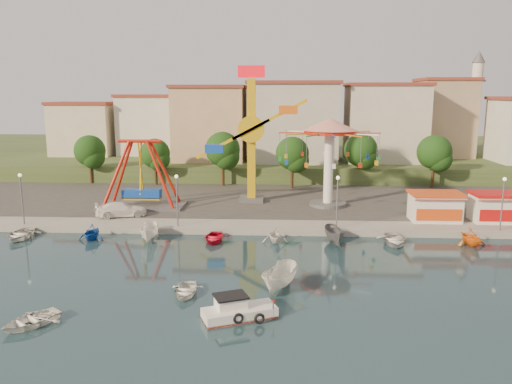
# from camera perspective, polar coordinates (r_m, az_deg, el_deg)

# --- Properties ---
(ground) EXTENTS (200.00, 200.00, 0.00)m
(ground) POSITION_cam_1_polar(r_m,az_deg,el_deg) (38.19, -0.90, -10.00)
(ground) COLOR #152B3A
(ground) RESTS_ON ground
(quay_deck) EXTENTS (200.00, 100.00, 0.60)m
(quay_deck) POSITION_cam_1_polar(r_m,az_deg,el_deg) (98.50, 1.45, 3.29)
(quay_deck) COLOR #9E998E
(quay_deck) RESTS_ON ground
(asphalt_pad) EXTENTS (90.00, 28.00, 0.01)m
(asphalt_pad) POSITION_cam_1_polar(r_m,az_deg,el_deg) (66.89, 0.77, -0.21)
(asphalt_pad) COLOR #4C4944
(asphalt_pad) RESTS_ON quay_deck
(hill_terrace) EXTENTS (200.00, 60.00, 3.00)m
(hill_terrace) POSITION_cam_1_polar(r_m,az_deg,el_deg) (103.30, 1.52, 4.32)
(hill_terrace) COLOR #384C26
(hill_terrace) RESTS_ON ground
(pirate_ship_ride) EXTENTS (10.00, 5.00, 8.00)m
(pirate_ship_ride) POSITION_cam_1_polar(r_m,az_deg,el_deg) (60.10, -13.00, 1.88)
(pirate_ship_ride) COLOR #59595E
(pirate_ship_ride) RESTS_ON quay_deck
(kamikaze_tower) EXTENTS (9.02, 3.10, 16.50)m
(kamikaze_tower) POSITION_cam_1_polar(r_m,az_deg,el_deg) (60.92, -0.10, 6.02)
(kamikaze_tower) COLOR #59595E
(kamikaze_tower) RESTS_ON quay_deck
(wave_swinger) EXTENTS (11.60, 11.60, 10.40)m
(wave_swinger) POSITION_cam_1_polar(r_m,az_deg,el_deg) (59.27, 8.38, 5.63)
(wave_swinger) COLOR #59595E
(wave_swinger) RESTS_ON quay_deck
(booth_left) EXTENTS (5.40, 3.78, 3.08)m
(booth_left) POSITION_cam_1_polar(r_m,az_deg,el_deg) (55.74, 19.77, -1.55)
(booth_left) COLOR white
(booth_left) RESTS_ON quay_deck
(booth_mid) EXTENTS (5.40, 3.78, 3.08)m
(booth_mid) POSITION_cam_1_polar(r_m,az_deg,el_deg) (57.93, 25.82, -1.55)
(booth_mid) COLOR white
(booth_mid) RESTS_ON quay_deck
(lamp_post_0) EXTENTS (0.14, 0.14, 5.00)m
(lamp_post_0) POSITION_cam_1_polar(r_m,az_deg,el_deg) (56.26, -25.16, -0.86)
(lamp_post_0) COLOR #59595E
(lamp_post_0) RESTS_ON quay_deck
(lamp_post_1) EXTENTS (0.14, 0.14, 5.00)m
(lamp_post_1) POSITION_cam_1_polar(r_m,az_deg,el_deg) (50.77, -9.00, -1.13)
(lamp_post_1) COLOR #59595E
(lamp_post_1) RESTS_ON quay_deck
(lamp_post_2) EXTENTS (0.14, 0.14, 5.00)m
(lamp_post_2) POSITION_cam_1_polar(r_m,az_deg,el_deg) (50.02, 9.25, -1.32)
(lamp_post_2) COLOR #59595E
(lamp_post_2) RESTS_ON quay_deck
(lamp_post_3) EXTENTS (0.14, 0.14, 5.00)m
(lamp_post_3) POSITION_cam_1_polar(r_m,az_deg,el_deg) (54.21, 26.31, -1.38)
(lamp_post_3) COLOR #59595E
(lamp_post_3) RESTS_ON quay_deck
(tree_0) EXTENTS (4.60, 4.60, 7.19)m
(tree_0) POSITION_cam_1_polar(r_m,az_deg,el_deg) (78.31, -18.47, 4.49)
(tree_0) COLOR #382314
(tree_0) RESTS_ON quay_deck
(tree_1) EXTENTS (4.35, 4.35, 6.80)m
(tree_1) POSITION_cam_1_polar(r_m,az_deg,el_deg) (74.59, -11.46, 4.33)
(tree_1) COLOR #382314
(tree_1) RESTS_ON quay_deck
(tree_2) EXTENTS (5.02, 5.02, 7.85)m
(tree_2) POSITION_cam_1_polar(r_m,az_deg,el_deg) (72.27, -3.83, 4.88)
(tree_2) COLOR #382314
(tree_2) RESTS_ON quay_deck
(tree_3) EXTENTS (4.68, 4.68, 7.32)m
(tree_3) POSITION_cam_1_polar(r_m,az_deg,el_deg) (70.41, 4.17, 4.42)
(tree_3) COLOR #382314
(tree_3) RESTS_ON quay_deck
(tree_4) EXTENTS (4.86, 4.86, 7.60)m
(tree_4) POSITION_cam_1_polar(r_m,az_deg,el_deg) (74.25, 11.88, 4.71)
(tree_4) COLOR #382314
(tree_4) RESTS_ON quay_deck
(tree_5) EXTENTS (4.83, 4.83, 7.54)m
(tree_5) POSITION_cam_1_polar(r_m,az_deg,el_deg) (74.74, 19.71, 4.30)
(tree_5) COLOR #382314
(tree_5) RESTS_ON quay_deck
(building_0) EXTENTS (9.26, 9.53, 11.87)m
(building_0) POSITION_cam_1_polar(r_m,az_deg,el_deg) (89.22, -20.95, 7.31)
(building_0) COLOR beige
(building_0) RESTS_ON hill_terrace
(building_1) EXTENTS (12.33, 9.01, 8.63)m
(building_1) POSITION_cam_1_polar(r_m,az_deg,el_deg) (90.33, -12.46, 6.79)
(building_1) COLOR silver
(building_1) RESTS_ON hill_terrace
(building_2) EXTENTS (11.95, 9.28, 11.23)m
(building_2) POSITION_cam_1_polar(r_m,az_deg,el_deg) (88.29, -4.06, 7.77)
(building_2) COLOR tan
(building_2) RESTS_ON hill_terrace
(building_3) EXTENTS (12.59, 10.50, 9.20)m
(building_3) POSITION_cam_1_polar(r_m,az_deg,el_deg) (84.63, 5.07, 6.92)
(building_3) COLOR beige
(building_3) RESTS_ON hill_terrace
(building_4) EXTENTS (10.75, 9.23, 9.24)m
(building_4) POSITION_cam_1_polar(r_m,az_deg,el_deg) (89.53, 13.69, 6.89)
(building_4) COLOR beige
(building_4) RESTS_ON hill_terrace
(building_5) EXTENTS (12.77, 10.96, 11.21)m
(building_5) POSITION_cam_1_polar(r_m,az_deg,el_deg) (91.11, 22.25, 7.08)
(building_5) COLOR tan
(building_5) RESTS_ON hill_terrace
(minaret) EXTENTS (2.80, 2.80, 18.00)m
(minaret) POSITION_cam_1_polar(r_m,az_deg,el_deg) (95.66, 23.78, 9.49)
(minaret) COLOR silver
(minaret) RESTS_ON hill_terrace
(cabin_motorboat) EXTENTS (4.89, 3.38, 1.61)m
(cabin_motorboat) POSITION_cam_1_polar(r_m,az_deg,el_deg) (32.01, -2.12, -13.50)
(cabin_motorboat) COLOR white
(cabin_motorboat) RESTS_ON ground
(rowboat_a) EXTENTS (2.36, 3.27, 0.67)m
(rowboat_a) POSITION_cam_1_polar(r_m,az_deg,el_deg) (35.76, -8.06, -11.05)
(rowboat_a) COLOR white
(rowboat_a) RESTS_ON ground
(rowboat_b) EXTENTS (4.17, 4.38, 0.74)m
(rowboat_b) POSITION_cam_1_polar(r_m,az_deg,el_deg) (33.94, -24.37, -13.18)
(rowboat_b) COLOR white
(rowboat_b) RESTS_ON ground
(skiff) EXTENTS (3.39, 5.02, 1.82)m
(skiff) POSITION_cam_1_polar(r_m,az_deg,el_deg) (35.97, 2.79, -9.83)
(skiff) COLOR white
(skiff) RESTS_ON ground
(van) EXTENTS (5.84, 3.92, 1.57)m
(van) POSITION_cam_1_polar(r_m,az_deg,el_deg) (56.39, -15.15, -1.94)
(van) COLOR white
(van) RESTS_ON quay_deck
(moored_boat_0) EXTENTS (3.23, 4.36, 0.87)m
(moored_boat_0) POSITION_cam_1_polar(r_m,az_deg,el_deg) (53.54, -25.36, -4.38)
(moored_boat_0) COLOR silver
(moored_boat_0) RESTS_ON ground
(moored_boat_1) EXTENTS (2.70, 3.06, 1.51)m
(moored_boat_1) POSITION_cam_1_polar(r_m,az_deg,el_deg) (50.52, -18.28, -4.36)
(moored_boat_1) COLOR #1348A9
(moored_boat_1) RESTS_ON ground
(moored_boat_2) EXTENTS (2.01, 4.36, 1.63)m
(moored_boat_2) POSITION_cam_1_polar(r_m,az_deg,el_deg) (48.77, -12.07, -4.52)
(moored_boat_2) COLOR white
(moored_boat_2) RESTS_ON ground
(moored_boat_3) EXTENTS (2.67, 3.69, 0.75)m
(moored_boat_3) POSITION_cam_1_polar(r_m,az_deg,el_deg) (47.69, -4.84, -5.21)
(moored_boat_3) COLOR red
(moored_boat_3) RESTS_ON ground
(moored_boat_4) EXTENTS (2.55, 2.91, 1.47)m
(moored_boat_4) POSITION_cam_1_polar(r_m,az_deg,el_deg) (47.18, 2.18, -4.90)
(moored_boat_4) COLOR silver
(moored_boat_4) RESTS_ON ground
(moored_boat_5) EXTENTS (2.04, 4.22, 1.57)m
(moored_boat_5) POSITION_cam_1_polar(r_m,az_deg,el_deg) (47.45, 8.98, -4.88)
(moored_boat_5) COLOR slate
(moored_boat_5) RESTS_ON ground
(moored_boat_6) EXTENTS (3.16, 4.25, 0.84)m
(moored_boat_6) POSITION_cam_1_polar(r_m,az_deg,el_deg) (48.45, 15.49, -5.27)
(moored_boat_6) COLOR silver
(moored_boat_6) RESTS_ON ground
(moored_boat_7) EXTENTS (3.31, 3.61, 1.61)m
(moored_boat_7) POSITION_cam_1_polar(r_m,az_deg,el_deg) (50.36, 23.35, -4.71)
(moored_boat_7) COLOR orange
(moored_boat_7) RESTS_ON ground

